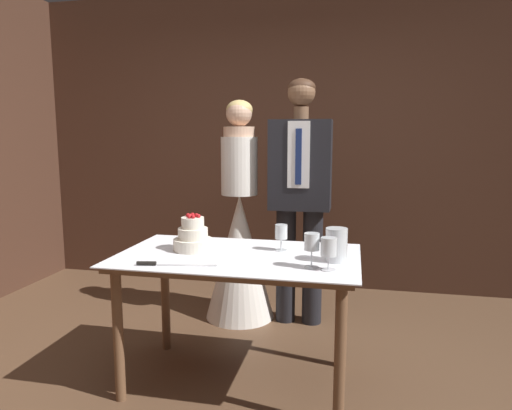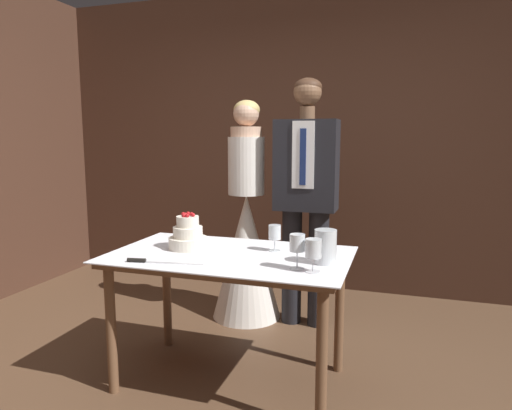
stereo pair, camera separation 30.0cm
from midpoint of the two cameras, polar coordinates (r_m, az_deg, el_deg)
name	(u,v)px [view 1 (the left image)]	position (r m, az deg, el deg)	size (l,w,h in m)	color
wall_back	(293,142)	(4.36, 2.64, 7.93)	(5.19, 0.12, 2.76)	#472B1E
cake_table	(238,270)	(2.61, -5.57, -8.16)	(1.35, 0.81, 0.77)	brown
tiered_cake	(193,237)	(2.71, -11.05, -4.01)	(0.23, 0.23, 0.22)	silver
cake_knife	(161,264)	(2.44, -15.30, -7.18)	(0.41, 0.10, 0.02)	silver
wine_glass_near	(329,249)	(2.26, 5.35, -5.50)	(0.08, 0.08, 0.17)	silver
wine_glass_middle	(281,233)	(2.64, -0.06, -3.50)	(0.07, 0.07, 0.15)	silver
wine_glass_far	(312,244)	(2.29, 3.28, -4.88)	(0.08, 0.08, 0.18)	silver
hurricane_candle	(336,246)	(2.43, 6.55, -5.11)	(0.12, 0.12, 0.18)	silver
bride	(240,241)	(3.58, -4.46, -4.48)	(0.54, 0.54, 1.70)	white
groom	(300,189)	(3.41, 3.04, 1.99)	(0.45, 0.25, 1.84)	black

